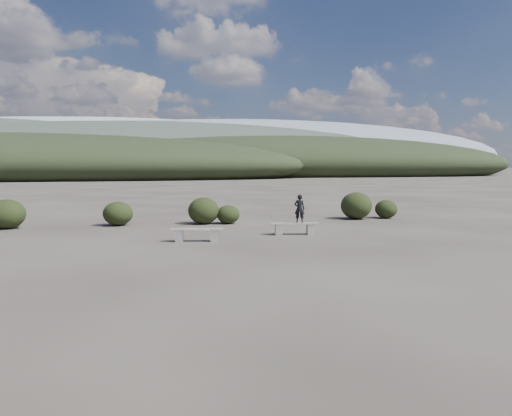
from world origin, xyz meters
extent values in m
plane|color=#312B26|center=(0.00, 0.00, 0.00)|extent=(1200.00, 1200.00, 0.00)
cube|color=slate|center=(-2.60, 4.07, 0.19)|extent=(0.29, 0.37, 0.38)
cube|color=slate|center=(-1.48, 3.86, 0.19)|extent=(0.29, 0.37, 0.38)
cube|color=gray|center=(-2.04, 3.96, 0.40)|extent=(1.75, 0.65, 0.05)
cube|color=slate|center=(0.97, 4.91, 0.19)|extent=(0.29, 0.37, 0.38)
cube|color=slate|center=(2.10, 4.73, 0.19)|extent=(0.29, 0.37, 0.38)
cube|color=gray|center=(1.54, 4.82, 0.41)|extent=(1.75, 0.61, 0.05)
imported|color=black|center=(1.71, 4.79, 0.94)|extent=(0.43, 0.35, 1.02)
ellipsoid|color=black|center=(-4.75, 9.10, 0.50)|extent=(1.22, 1.22, 1.00)
ellipsoid|color=black|center=(-1.23, 8.90, 0.57)|extent=(1.32, 1.32, 1.13)
ellipsoid|color=black|center=(-0.20, 8.78, 0.40)|extent=(0.99, 0.99, 0.79)
ellipsoid|color=black|center=(5.91, 9.31, 0.63)|extent=(1.44, 1.44, 1.26)
ellipsoid|color=black|center=(7.45, 9.37, 0.43)|extent=(1.04, 1.04, 0.87)
ellipsoid|color=black|center=(-8.92, 8.96, 0.58)|extent=(1.37, 1.37, 1.16)
ellipsoid|color=black|center=(-25.00, 90.00, 2.70)|extent=(110.00, 40.00, 12.00)
ellipsoid|color=black|center=(35.00, 110.00, 3.15)|extent=(120.00, 44.00, 14.00)
ellipsoid|color=#2E372D|center=(0.00, 160.00, 5.40)|extent=(190.00, 64.00, 24.00)
ellipsoid|color=gray|center=(70.00, 300.00, 9.90)|extent=(340.00, 110.00, 44.00)
ellipsoid|color=#949EA7|center=(-30.00, 400.00, 12.60)|extent=(460.00, 140.00, 56.00)
camera|label=1|loc=(-3.71, -12.12, 2.43)|focal=35.00mm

